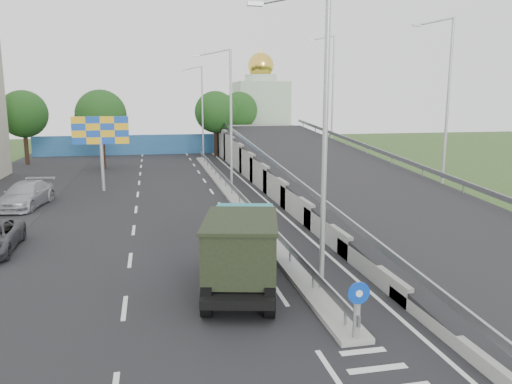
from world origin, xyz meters
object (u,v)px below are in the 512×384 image
object	(u,v)px
sign_bollard	(357,310)
parked_car_d	(26,195)
lamp_post_near	(320,129)
lamp_post_mid	(228,112)
lamp_post_far	(201,107)
church	(261,108)
billboard	(101,135)
dump_truck	(242,247)

from	to	relation	value
sign_bollard	parked_car_d	size ratio (longest dim) A/B	0.31
lamp_post_near	parked_car_d	xyz separation A→B (m)	(-13.42, 17.27, -5.01)
lamp_post_near	lamp_post_mid	world-z (taller)	same
sign_bollard	lamp_post_far	distance (m)	44.08
lamp_post_far	parked_car_d	bearing A→B (deg)	-120.56
sign_bollard	church	distance (m)	58.84
lamp_post_far	lamp_post_mid	bearing A→B (deg)	-90.00
lamp_post_mid	church	world-z (taller)	church
lamp_post_mid	parked_car_d	world-z (taller)	lamp_post_mid
lamp_post_far	church	xyz separation A→B (m)	(9.89, 14.00, -0.50)
billboard	sign_bollard	bearing A→B (deg)	-70.79
sign_bollard	billboard	bearing A→B (deg)	109.21
sign_bollard	dump_truck	bearing A→B (deg)	115.88
church	parked_car_d	bearing A→B (deg)	-122.40
sign_bollard	lamp_post_mid	xyz separation A→B (m)	(0.11, 23.83, 4.77)
lamp_post_far	parked_car_d	world-z (taller)	lamp_post_far
lamp_post_far	parked_car_d	size ratio (longest dim) A/B	1.84
dump_truck	lamp_post_mid	bearing A→B (deg)	95.54
lamp_post_mid	billboard	distance (m)	9.47
lamp_post_mid	church	xyz separation A→B (m)	(9.89, 34.00, -0.50)
sign_bollard	lamp_post_near	distance (m)	6.12
parked_car_d	lamp_post_near	bearing A→B (deg)	-42.48
church	lamp_post_far	bearing A→B (deg)	-125.24
sign_bollard	lamp_post_mid	world-z (taller)	lamp_post_mid
lamp_post_mid	church	distance (m)	35.41
parked_car_d	lamp_post_mid	bearing A→B (deg)	21.16
dump_truck	church	bearing A→B (deg)	89.85
lamp_post_near	parked_car_d	size ratio (longest dim) A/B	1.84
parked_car_d	lamp_post_far	bearing A→B (deg)	69.10
lamp_post_near	church	world-z (taller)	church
sign_bollard	lamp_post_far	size ratio (longest dim) A/B	0.17
church	parked_car_d	distance (m)	43.74
lamp_post_near	billboard	size ratio (longest dim) A/B	1.83
lamp_post_near	church	bearing A→B (deg)	79.62
sign_bollard	billboard	xyz separation A→B (m)	(-9.00, 25.83, 3.15)
parked_car_d	billboard	bearing A→B (deg)	57.30
lamp_post_far	billboard	bearing A→B (deg)	-116.84
lamp_post_far	sign_bollard	bearing A→B (deg)	-90.14
sign_bollard	lamp_post_near	xyz separation A→B (m)	(0.11, 3.83, 4.77)
lamp_post_mid	church	size ratio (longest dim) A/B	0.73
lamp_post_mid	parked_car_d	xyz separation A→B (m)	(-13.42, -2.73, -5.01)
church	billboard	bearing A→B (deg)	-120.70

